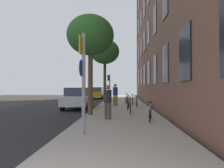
{
  "coord_description": "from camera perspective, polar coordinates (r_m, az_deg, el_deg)",
  "views": [
    {
      "loc": [
        1.07,
        -1.97,
        1.69
      ],
      "look_at": [
        0.24,
        13.71,
        1.93
      ],
      "focal_mm": 30.0,
      "sensor_mm": 36.0,
      "label": 1
    }
  ],
  "objects": [
    {
      "name": "sidewalk",
      "position": [
        17.05,
        3.15,
        -6.35
      ],
      "size": [
        4.2,
        38.0,
        0.12
      ],
      "primitive_type": "cube",
      "color": "#9E9389",
      "rests_on": "ground"
    },
    {
      "name": "car_0",
      "position": [
        14.72,
        -10.32,
        -4.16
      ],
      "size": [
        1.87,
        4.12,
        1.62
      ],
      "color": "silver",
      "rests_on": "road_asphalt"
    },
    {
      "name": "bicycle_1",
      "position": [
        11.05,
        5.64,
        -7.2
      ],
      "size": [
        0.42,
        1.6,
        0.9
      ],
      "color": "black",
      "rests_on": "sidewalk"
    },
    {
      "name": "pedestrian_0",
      "position": [
        9.12,
        -1.29,
        -4.76
      ],
      "size": [
        0.4,
        0.4,
        1.66
      ],
      "color": "#4C4742",
      "rests_on": "sidewalk"
    },
    {
      "name": "bicycle_0",
      "position": [
        8.96,
        11.6,
        -8.69
      ],
      "size": [
        0.5,
        1.65,
        0.9
      ],
      "color": "black",
      "rests_on": "sidewalk"
    },
    {
      "name": "bicycle_2",
      "position": [
        13.26,
        5.0,
        -5.98
      ],
      "size": [
        0.42,
        1.77,
        0.99
      ],
      "color": "black",
      "rests_on": "sidewalk"
    },
    {
      "name": "building_facade",
      "position": [
        18.35,
        12.01,
        23.81
      ],
      "size": [
        0.56,
        27.0,
        18.66
      ],
      "color": "brown",
      "rests_on": "ground"
    },
    {
      "name": "bicycle_4",
      "position": [
        16.71,
        6.28,
        -5.04
      ],
      "size": [
        0.42,
        1.62,
        0.91
      ],
      "color": "black",
      "rests_on": "sidewalk"
    },
    {
      "name": "bicycle_3",
      "position": [
        15.01,
        7.51,
        -5.52
      ],
      "size": [
        0.42,
        1.61,
        0.91
      ],
      "color": "black",
      "rests_on": "sidewalk"
    },
    {
      "name": "pedestrian_1",
      "position": [
        15.48,
        1.01,
        -2.84
      ],
      "size": [
        0.45,
        0.45,
        1.82
      ],
      "color": "olive",
      "rests_on": "sidewalk"
    },
    {
      "name": "ground_plane",
      "position": [
        17.4,
        -8.53,
        -6.43
      ],
      "size": [
        41.8,
        41.8,
        0.0
      ],
      "primitive_type": "plane",
      "color": "#332D28"
    },
    {
      "name": "tree_near",
      "position": [
        11.11,
        -6.58,
        14.3
      ],
      "size": [
        2.68,
        2.68,
        5.66
      ],
      "color": "brown",
      "rests_on": "sidewalk"
    },
    {
      "name": "car_1",
      "position": [
        27.08,
        -4.63,
        -2.66
      ],
      "size": [
        1.95,
        4.32,
        1.62
      ],
      "color": "orange",
      "rests_on": "road_asphalt"
    },
    {
      "name": "tree_far",
      "position": [
        20.23,
        -2.21,
        9.69
      ],
      "size": [
        3.09,
        3.09,
        6.64
      ],
      "color": "#4C3823",
      "rests_on": "sidewalk"
    },
    {
      "name": "bicycle_5",
      "position": [
        18.22,
        4.46,
        -4.65
      ],
      "size": [
        0.42,
        1.74,
        0.94
      ],
      "color": "black",
      "rests_on": "sidewalk"
    },
    {
      "name": "traffic_light",
      "position": [
        26.06,
        -0.92,
        0.62
      ],
      "size": [
        0.43,
        0.24,
        3.27
      ],
      "color": "black",
      "rests_on": "sidewalk"
    },
    {
      "name": "road_asphalt",
      "position": [
        17.94,
        -15.15,
        -6.23
      ],
      "size": [
        7.0,
        38.0,
        0.01
      ],
      "primitive_type": "cube",
      "color": "#232326",
      "rests_on": "ground"
    },
    {
      "name": "sign_post",
      "position": [
        6.35,
        -8.85,
        2.59
      ],
      "size": [
        0.16,
        0.6,
        3.36
      ],
      "color": "gray",
      "rests_on": "sidewalk"
    }
  ]
}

